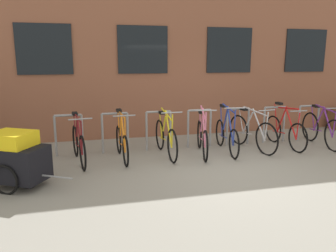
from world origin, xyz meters
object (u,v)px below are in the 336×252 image
at_px(bicycle_silver, 252,132).
at_px(bicycle_maroon, 79,144).
at_px(bike_trailer, 17,158).
at_px(bicycle_yellow, 166,138).
at_px(bicycle_red, 285,131).
at_px(bicycle_pink, 202,137).
at_px(bicycle_blue, 227,135).
at_px(bicycle_purple, 321,129).
at_px(bicycle_orange, 122,142).

bearing_deg(bicycle_silver, bicycle_maroon, -178.96).
distance_m(bicycle_silver, bike_trailer, 5.03).
bearing_deg(bicycle_yellow, bicycle_red, 0.15).
height_order(bicycle_pink, bicycle_blue, bicycle_blue).
distance_m(bicycle_maroon, bicycle_red, 4.81).
height_order(bicycle_maroon, bike_trailer, bicycle_maroon).
bearing_deg(bicycle_pink, bicycle_blue, 5.22).
xyz_separation_m(bicycle_yellow, bicycle_purple, (3.89, -0.11, 0.01)).
bearing_deg(bicycle_silver, bicycle_purple, -3.29).
height_order(bicycle_red, bicycle_blue, bicycle_blue).
bearing_deg(bicycle_silver, bicycle_blue, -176.42).
bearing_deg(bicycle_blue, bicycle_silver, 3.58).
xyz_separation_m(bicycle_yellow, bike_trailer, (-2.81, -1.20, 0.10)).
relative_size(bicycle_purple, bicycle_blue, 1.01).
height_order(bicycle_silver, bicycle_red, bicycle_red).
height_order(bicycle_pink, bicycle_purple, bicycle_pink).
distance_m(bicycle_red, bike_trailer, 5.90).
height_order(bicycle_red, bicycle_orange, bicycle_red).
height_order(bicycle_maroon, bicycle_purple, bicycle_purple).
bearing_deg(bicycle_yellow, bicycle_purple, -1.59).
bearing_deg(bicycle_blue, bike_trailer, -164.74).
height_order(bicycle_silver, bicycle_blue, bicycle_blue).
bearing_deg(bicycle_red, bike_trailer, -168.18).
bearing_deg(bicycle_red, bicycle_maroon, -179.02).
xyz_separation_m(bicycle_pink, bike_trailer, (-3.63, -1.10, 0.11)).
bearing_deg(bicycle_purple, bicycle_red, 172.92).
bearing_deg(bicycle_red, bicycle_blue, -178.06).
height_order(bicycle_silver, bike_trailer, bicycle_silver).
xyz_separation_m(bicycle_red, bicycle_orange, (-3.93, -0.06, -0.01)).
distance_m(bicycle_maroon, bicycle_orange, 0.88).
xyz_separation_m(bicycle_red, bike_trailer, (-5.77, -1.21, 0.11)).
distance_m(bicycle_maroon, bicycle_purple, 5.74).
xyz_separation_m(bicycle_yellow, bicycle_maroon, (-1.85, -0.07, -0.00)).
distance_m(bicycle_purple, bicycle_blue, 2.47).
relative_size(bicycle_pink, bicycle_yellow, 0.96).
bearing_deg(bicycle_pink, bicycle_purple, -0.15).
relative_size(bicycle_yellow, bicycle_orange, 1.11).
relative_size(bicycle_red, bike_trailer, 1.20).
distance_m(bicycle_maroon, bicycle_silver, 3.93).
bearing_deg(bicycle_red, bicycle_silver, -179.27).
relative_size(bicycle_pink, bicycle_red, 1.01).
height_order(bicycle_silver, bicycle_purple, same).
height_order(bicycle_maroon, bicycle_blue, bicycle_blue).
bearing_deg(bicycle_purple, bicycle_maroon, 179.67).
height_order(bicycle_red, bike_trailer, bicycle_red).
relative_size(bicycle_maroon, bicycle_red, 1.01).
distance_m(bicycle_yellow, bicycle_maroon, 1.85).
height_order(bicycle_yellow, bicycle_red, bicycle_red).
bearing_deg(bicycle_pink, bike_trailer, -163.13).
bearing_deg(bicycle_maroon, bike_trailer, -130.46).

